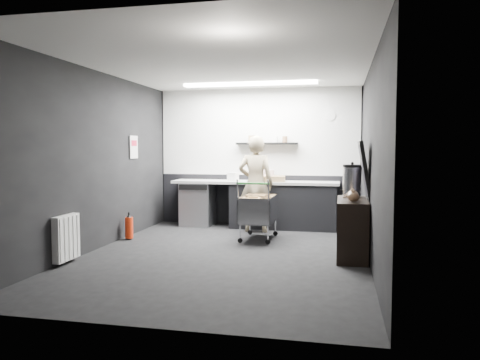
# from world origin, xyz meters

# --- Properties ---
(floor) EXTENTS (5.50, 5.50, 0.00)m
(floor) POSITION_xyz_m (0.00, 0.00, 0.00)
(floor) COLOR black
(floor) RESTS_ON ground
(ceiling) EXTENTS (5.50, 5.50, 0.00)m
(ceiling) POSITION_xyz_m (0.00, 0.00, 2.70)
(ceiling) COLOR silver
(ceiling) RESTS_ON wall_back
(wall_back) EXTENTS (5.50, 0.00, 5.50)m
(wall_back) POSITION_xyz_m (0.00, 2.75, 1.35)
(wall_back) COLOR black
(wall_back) RESTS_ON floor
(wall_front) EXTENTS (5.50, 0.00, 5.50)m
(wall_front) POSITION_xyz_m (0.00, -2.75, 1.35)
(wall_front) COLOR black
(wall_front) RESTS_ON floor
(wall_left) EXTENTS (0.00, 5.50, 5.50)m
(wall_left) POSITION_xyz_m (-2.00, 0.00, 1.35)
(wall_left) COLOR black
(wall_left) RESTS_ON floor
(wall_right) EXTENTS (0.00, 5.50, 5.50)m
(wall_right) POSITION_xyz_m (2.00, 0.00, 1.35)
(wall_right) COLOR black
(wall_right) RESTS_ON floor
(kitchen_wall_panel) EXTENTS (3.95, 0.02, 1.70)m
(kitchen_wall_panel) POSITION_xyz_m (0.00, 2.73, 1.85)
(kitchen_wall_panel) COLOR silver
(kitchen_wall_panel) RESTS_ON wall_back
(dado_panel) EXTENTS (3.95, 0.02, 1.00)m
(dado_panel) POSITION_xyz_m (0.00, 2.73, 0.50)
(dado_panel) COLOR black
(dado_panel) RESTS_ON wall_back
(floating_shelf) EXTENTS (1.20, 0.22, 0.04)m
(floating_shelf) POSITION_xyz_m (0.20, 2.62, 1.62)
(floating_shelf) COLOR black
(floating_shelf) RESTS_ON wall_back
(wall_clock) EXTENTS (0.20, 0.03, 0.20)m
(wall_clock) POSITION_xyz_m (1.40, 2.72, 2.15)
(wall_clock) COLOR white
(wall_clock) RESTS_ON wall_back
(poster) EXTENTS (0.02, 0.30, 0.40)m
(poster) POSITION_xyz_m (-1.98, 1.30, 1.55)
(poster) COLOR silver
(poster) RESTS_ON wall_left
(poster_red_band) EXTENTS (0.02, 0.22, 0.10)m
(poster_red_band) POSITION_xyz_m (-1.98, 1.30, 1.62)
(poster_red_band) COLOR #B51631
(poster_red_band) RESTS_ON poster
(radiator) EXTENTS (0.10, 0.50, 0.60)m
(radiator) POSITION_xyz_m (-1.94, -0.90, 0.35)
(radiator) COLOR white
(radiator) RESTS_ON wall_left
(ceiling_strip) EXTENTS (2.40, 0.20, 0.04)m
(ceiling_strip) POSITION_xyz_m (0.00, 1.85, 2.67)
(ceiling_strip) COLOR white
(ceiling_strip) RESTS_ON ceiling
(prep_counter) EXTENTS (3.20, 0.61, 0.90)m
(prep_counter) POSITION_xyz_m (0.14, 2.42, 0.46)
(prep_counter) COLOR black
(prep_counter) RESTS_ON floor
(person) EXTENTS (0.65, 0.44, 1.76)m
(person) POSITION_xyz_m (0.10, 1.97, 0.88)
(person) COLOR #BFB597
(person) RESTS_ON floor
(shopping_cart) EXTENTS (0.56, 0.91, 0.99)m
(shopping_cart) POSITION_xyz_m (0.27, 1.29, 0.47)
(shopping_cart) COLOR silver
(shopping_cart) RESTS_ON floor
(sideboard) EXTENTS (0.47, 1.09, 1.64)m
(sideboard) POSITION_xyz_m (1.79, 0.30, 0.52)
(sideboard) COLOR black
(sideboard) RESTS_ON floor
(fire_extinguisher) EXTENTS (0.13, 0.13, 0.44)m
(fire_extinguisher) POSITION_xyz_m (-1.85, 0.79, 0.21)
(fire_extinguisher) COLOR red
(fire_extinguisher) RESTS_ON floor
(cardboard_box) EXTENTS (0.56, 0.45, 0.11)m
(cardboard_box) POSITION_xyz_m (0.32, 2.37, 0.95)
(cardboard_box) COLOR olive
(cardboard_box) RESTS_ON prep_counter
(pink_tub) EXTENTS (0.22, 0.22, 0.22)m
(pink_tub) POSITION_xyz_m (0.26, 2.42, 1.01)
(pink_tub) COLOR silver
(pink_tub) RESTS_ON prep_counter
(white_container) EXTENTS (0.22, 0.20, 0.16)m
(white_container) POSITION_xyz_m (-0.42, 2.37, 0.98)
(white_container) COLOR white
(white_container) RESTS_ON prep_counter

